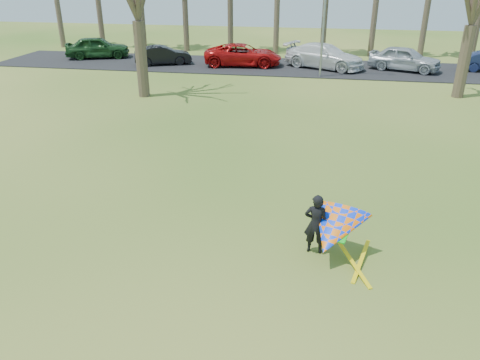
% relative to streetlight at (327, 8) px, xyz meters
% --- Properties ---
extents(ground, '(100.00, 100.00, 0.00)m').
position_rel_streetlight_xyz_m(ground, '(-2.16, -22.00, -4.46)').
color(ground, '#225A13').
rests_on(ground, ground).
extents(parking_strip, '(46.00, 7.00, 0.06)m').
position_rel_streetlight_xyz_m(parking_strip, '(-2.16, 3.00, -4.43)').
color(parking_strip, black).
rests_on(parking_strip, ground).
extents(streetlight, '(2.28, 0.18, 8.00)m').
position_rel_streetlight_xyz_m(streetlight, '(0.00, 0.00, 0.00)').
color(streetlight, gray).
rests_on(streetlight, ground).
extents(car_0, '(5.40, 3.64, 1.71)m').
position_rel_streetlight_xyz_m(car_0, '(-18.20, 3.89, -3.55)').
color(car_0, '#19401A').
rests_on(car_0, parking_strip).
extents(car_1, '(4.49, 3.02, 1.40)m').
position_rel_streetlight_xyz_m(car_1, '(-12.06, 2.14, -3.70)').
color(car_1, black).
rests_on(car_1, parking_strip).
extents(car_2, '(6.00, 3.21, 1.60)m').
position_rel_streetlight_xyz_m(car_2, '(-5.98, 2.78, -3.60)').
color(car_2, '#B10E0E').
rests_on(car_2, parking_strip).
extents(car_3, '(6.40, 4.66, 1.72)m').
position_rel_streetlight_xyz_m(car_3, '(0.07, 2.94, -3.54)').
color(car_3, silver).
rests_on(car_3, parking_strip).
extents(car_4, '(5.38, 3.65, 1.70)m').
position_rel_streetlight_xyz_m(car_4, '(5.74, 3.02, -3.55)').
color(car_4, '#A3AAB0').
rests_on(car_4, parking_strip).
extents(kite_flyer, '(2.13, 2.39, 2.02)m').
position_rel_streetlight_xyz_m(kite_flyer, '(0.57, -22.02, -3.62)').
color(kite_flyer, black).
rests_on(kite_flyer, ground).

